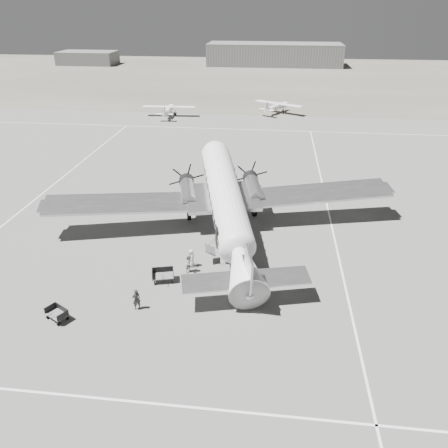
{
  "coord_description": "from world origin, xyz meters",
  "views": [
    {
      "loc": [
        6.32,
        -29.14,
        18.33
      ],
      "look_at": [
        2.65,
        2.2,
        2.2
      ],
      "focal_mm": 35.0,
      "sensor_mm": 36.0,
      "label": 1
    }
  ],
  "objects_px": {
    "hangar_main": "(274,54)",
    "dc3_airliner": "(227,205)",
    "shed_secondary": "(88,58)",
    "passenger": "(191,258)",
    "baggage_cart_near": "(163,276)",
    "baggage_cart_far": "(57,314)",
    "light_plane_left": "(169,111)",
    "ground_crew": "(136,299)",
    "light_plane_right": "(277,108)",
    "ramp_agent": "(190,263)"
  },
  "relations": [
    {
      "from": "hangar_main",
      "to": "dc3_airliner",
      "type": "height_order",
      "value": "hangar_main"
    },
    {
      "from": "hangar_main",
      "to": "shed_secondary",
      "type": "xyz_separation_m",
      "value": [
        -60.0,
        -5.0,
        -1.3
      ]
    },
    {
      "from": "hangar_main",
      "to": "passenger",
      "type": "relative_size",
      "value": 28.88
    },
    {
      "from": "baggage_cart_near",
      "to": "dc3_airliner",
      "type": "bearing_deg",
      "value": 47.5
    },
    {
      "from": "shed_secondary",
      "to": "baggage_cart_far",
      "type": "relative_size",
      "value": 12.23
    },
    {
      "from": "light_plane_left",
      "to": "passenger",
      "type": "xyz_separation_m",
      "value": [
        13.01,
        -48.16,
        -0.25
      ]
    },
    {
      "from": "light_plane_left",
      "to": "passenger",
      "type": "bearing_deg",
      "value": -77.6
    },
    {
      "from": "dc3_airliner",
      "to": "ground_crew",
      "type": "distance_m",
      "value": 11.99
    },
    {
      "from": "light_plane_right",
      "to": "ground_crew",
      "type": "xyz_separation_m",
      "value": [
        -8.75,
        -58.68,
        -0.23
      ]
    },
    {
      "from": "hangar_main",
      "to": "baggage_cart_near",
      "type": "height_order",
      "value": "hangar_main"
    },
    {
      "from": "baggage_cart_far",
      "to": "baggage_cart_near",
      "type": "bearing_deg",
      "value": 71.26
    },
    {
      "from": "passenger",
      "to": "light_plane_right",
      "type": "bearing_deg",
      "value": -19.78
    },
    {
      "from": "passenger",
      "to": "light_plane_left",
      "type": "bearing_deg",
      "value": 1.89
    },
    {
      "from": "dc3_airliner",
      "to": "baggage_cart_far",
      "type": "height_order",
      "value": "dc3_airliner"
    },
    {
      "from": "hangar_main",
      "to": "light_plane_left",
      "type": "xyz_separation_m",
      "value": [
        -17.51,
        -72.78,
        -2.32
      ]
    },
    {
      "from": "passenger",
      "to": "dc3_airliner",
      "type": "bearing_deg",
      "value": -36.01
    },
    {
      "from": "light_plane_left",
      "to": "light_plane_right",
      "type": "height_order",
      "value": "light_plane_right"
    },
    {
      "from": "shed_secondary",
      "to": "dc3_airliner",
      "type": "distance_m",
      "value": 124.9
    },
    {
      "from": "hangar_main",
      "to": "baggage_cart_far",
      "type": "height_order",
      "value": "hangar_main"
    },
    {
      "from": "shed_secondary",
      "to": "passenger",
      "type": "relative_size",
      "value": 12.38
    },
    {
      "from": "dc3_airliner",
      "to": "light_plane_left",
      "type": "xyz_separation_m",
      "value": [
        -15.17,
        43.02,
        -2.03
      ]
    },
    {
      "from": "ground_crew",
      "to": "light_plane_right",
      "type": "bearing_deg",
      "value": -136.53
    },
    {
      "from": "shed_secondary",
      "to": "baggage_cart_near",
      "type": "relative_size",
      "value": 10.86
    },
    {
      "from": "light_plane_right",
      "to": "ground_crew",
      "type": "height_order",
      "value": "light_plane_right"
    },
    {
      "from": "ground_crew",
      "to": "dc3_airliner",
      "type": "bearing_deg",
      "value": -152.2
    },
    {
      "from": "hangar_main",
      "to": "dc3_airliner",
      "type": "xyz_separation_m",
      "value": [
        -2.35,
        -115.8,
        -0.29
      ]
    },
    {
      "from": "hangar_main",
      "to": "ground_crew",
      "type": "relative_size",
      "value": 27.28
    },
    {
      "from": "dc3_airliner",
      "to": "ramp_agent",
      "type": "xyz_separation_m",
      "value": [
        -2.15,
        -5.93,
        -2.24
      ]
    },
    {
      "from": "baggage_cart_near",
      "to": "ramp_agent",
      "type": "distance_m",
      "value": 2.26
    },
    {
      "from": "hangar_main",
      "to": "light_plane_left",
      "type": "bearing_deg",
      "value": -103.53
    },
    {
      "from": "dc3_airliner",
      "to": "ground_crew",
      "type": "relative_size",
      "value": 20.55
    },
    {
      "from": "baggage_cart_far",
      "to": "ground_crew",
      "type": "distance_m",
      "value": 5.08
    },
    {
      "from": "ramp_agent",
      "to": "passenger",
      "type": "bearing_deg",
      "value": 28.99
    },
    {
      "from": "hangar_main",
      "to": "ground_crew",
      "type": "height_order",
      "value": "hangar_main"
    },
    {
      "from": "baggage_cart_near",
      "to": "hangar_main",
      "type": "bearing_deg",
      "value": 72.25
    },
    {
      "from": "hangar_main",
      "to": "light_plane_right",
      "type": "bearing_deg",
      "value": -88.66
    },
    {
      "from": "shed_secondary",
      "to": "dc3_airliner",
      "type": "bearing_deg",
      "value": -62.51
    },
    {
      "from": "ramp_agent",
      "to": "hangar_main",
      "type": "bearing_deg",
      "value": 26.36
    },
    {
      "from": "dc3_airliner",
      "to": "ramp_agent",
      "type": "bearing_deg",
      "value": -124.27
    },
    {
      "from": "hangar_main",
      "to": "shed_secondary",
      "type": "distance_m",
      "value": 60.22
    },
    {
      "from": "shed_secondary",
      "to": "ground_crew",
      "type": "relative_size",
      "value": 11.69
    },
    {
      "from": "dc3_airliner",
      "to": "ground_crew",
      "type": "bearing_deg",
      "value": -128.49
    },
    {
      "from": "baggage_cart_far",
      "to": "ramp_agent",
      "type": "height_order",
      "value": "ramp_agent"
    },
    {
      "from": "dc3_airliner",
      "to": "passenger",
      "type": "xyz_separation_m",
      "value": [
        -2.16,
        -5.14,
        -2.29
      ]
    },
    {
      "from": "shed_secondary",
      "to": "passenger",
      "type": "xyz_separation_m",
      "value": [
        55.49,
        -115.93,
        -1.27
      ]
    },
    {
      "from": "shed_secondary",
      "to": "baggage_cart_far",
      "type": "distance_m",
      "value": 132.28
    },
    {
      "from": "baggage_cart_near",
      "to": "baggage_cart_far",
      "type": "height_order",
      "value": "baggage_cart_near"
    },
    {
      "from": "baggage_cart_near",
      "to": "ramp_agent",
      "type": "relative_size",
      "value": 1.08
    },
    {
      "from": "shed_secondary",
      "to": "light_plane_left",
      "type": "distance_m",
      "value": 80.0
    },
    {
      "from": "light_plane_right",
      "to": "shed_secondary",
      "type": "bearing_deg",
      "value": 164.88
    }
  ]
}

